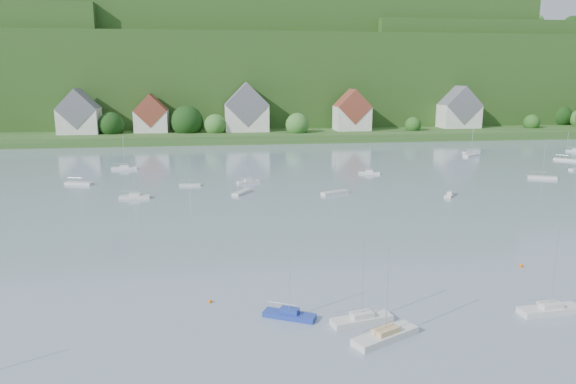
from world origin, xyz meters
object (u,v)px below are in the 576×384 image
at_px(near_sailboat_3, 362,319).
at_px(near_sailboat_4, 550,309).
at_px(near_sailboat_1, 289,314).
at_px(near_sailboat_2, 385,335).

height_order(near_sailboat_3, near_sailboat_4, near_sailboat_4).
xyz_separation_m(near_sailboat_1, near_sailboat_4, (26.21, -2.53, 0.05)).
bearing_deg(near_sailboat_4, near_sailboat_2, -174.66).
relative_size(near_sailboat_1, near_sailboat_4, 0.81).
bearing_deg(near_sailboat_3, near_sailboat_4, -13.99).
bearing_deg(near_sailboat_4, near_sailboat_3, 174.32).
bearing_deg(near_sailboat_2, near_sailboat_3, 82.26).
bearing_deg(near_sailboat_1, near_sailboat_4, 21.20).
xyz_separation_m(near_sailboat_2, near_sailboat_3, (-1.23, 3.56, -0.03)).
distance_m(near_sailboat_3, near_sailboat_4, 19.42).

